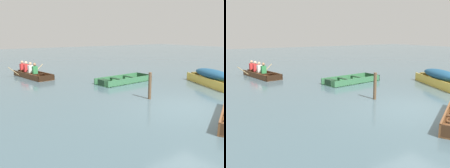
{
  "view_description": "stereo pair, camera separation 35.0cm",
  "coord_description": "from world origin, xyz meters",
  "views": [
    {
      "loc": [
        -7.1,
        -5.08,
        2.54
      ],
      "look_at": [
        -0.84,
        3.78,
        0.35
      ],
      "focal_mm": 40.0,
      "sensor_mm": 36.0,
      "label": 1
    },
    {
      "loc": [
        -6.81,
        -5.27,
        2.54
      ],
      "look_at": [
        -0.84,
        3.78,
        0.35
      ],
      "focal_mm": 40.0,
      "sensor_mm": 36.0,
      "label": 2
    }
  ],
  "objects": [
    {
      "name": "ground_plane",
      "position": [
        0.0,
        0.0,
        0.0
      ],
      "size": [
        80.0,
        80.0,
        0.0
      ],
      "primitive_type": "plane",
      "color": "#47606B"
    },
    {
      "name": "skiff_yellow_near_moored",
      "position": [
        4.13,
        2.07,
        0.46
      ],
      "size": [
        2.31,
        3.65,
        0.79
      ],
      "color": "#E5BC47",
      "rests_on": "ground"
    },
    {
      "name": "skiff_green_mid_moored",
      "position": [
        0.81,
        5.17,
        0.1
      ],
      "size": [
        3.21,
        1.41,
        0.32
      ],
      "color": "#387047",
      "rests_on": "ground"
    },
    {
      "name": "rowboat_dark_varnish_with_crew",
      "position": [
        -2.55,
        9.77,
        0.22
      ],
      "size": [
        2.21,
        3.36,
        0.88
      ],
      "color": "#4C2D19",
      "rests_on": "ground"
    },
    {
      "name": "mooring_post",
      "position": [
        -0.35,
        1.88,
        0.53
      ],
      "size": [
        0.12,
        0.12,
        1.06
      ],
      "primitive_type": "cylinder",
      "color": "brown",
      "rests_on": "ground"
    }
  ]
}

